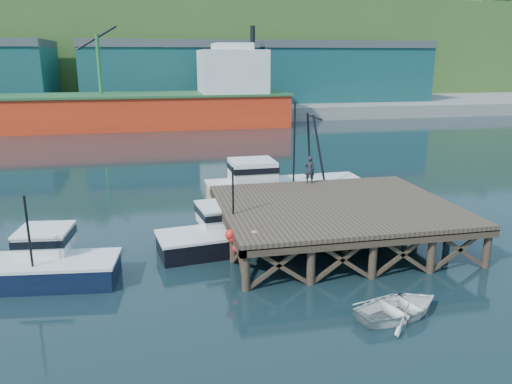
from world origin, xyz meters
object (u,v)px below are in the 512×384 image
object	(u,v)px
trawler	(283,187)
boat_navy	(41,263)
dinghy	(399,307)
dockworker	(310,170)
boat_black	(228,233)

from	to	relation	value
trawler	boat_navy	bearing A→B (deg)	-148.66
dinghy	dockworker	bearing A→B (deg)	-16.38
trawler	boat_black	bearing A→B (deg)	-127.89
dinghy	trawler	bearing A→B (deg)	-11.92
boat_black	dinghy	xyz separation A→B (m)	(5.24, -8.36, -0.44)
dinghy	boat_navy	bearing A→B (deg)	51.71
boat_navy	trawler	xyz separation A→B (m)	(13.18, 8.44, 0.57)
trawler	dinghy	distance (m)	14.61
trawler	dinghy	bearing A→B (deg)	-88.79
boat_navy	boat_black	world-z (taller)	boat_black
trawler	dockworker	distance (m)	2.82
dinghy	dockworker	size ratio (longest dim) A/B	2.17
boat_black	dinghy	world-z (taller)	boat_black
dockworker	trawler	bearing A→B (deg)	-41.75
boat_navy	dinghy	size ratio (longest dim) A/B	1.92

